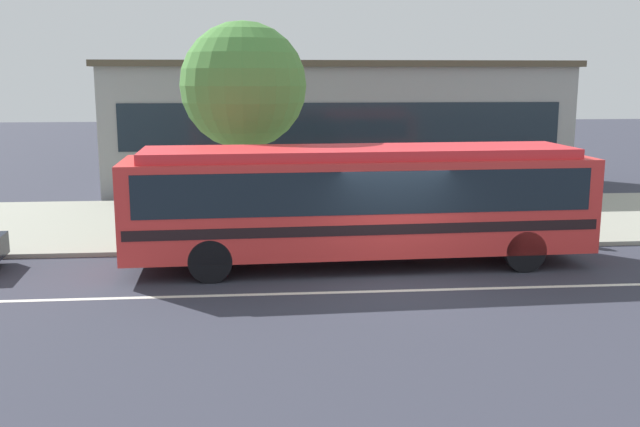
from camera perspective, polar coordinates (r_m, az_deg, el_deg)
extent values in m
plane|color=#333441|center=(16.59, 6.07, -5.32)|extent=(120.00, 120.00, 0.00)
cube|color=#989889|center=(23.12, 2.82, -0.49)|extent=(60.00, 8.00, 0.12)
cube|color=silver|center=(15.84, 6.63, -6.11)|extent=(56.00, 0.16, 0.01)
cube|color=red|center=(17.55, 3.11, 0.82)|extent=(11.34, 2.87, 2.25)
cube|color=red|center=(17.37, 3.15, 4.87)|extent=(10.43, 2.54, 0.24)
cube|color=#19232D|center=(17.47, 3.12, 2.28)|extent=(10.67, 2.88, 0.99)
cube|color=black|center=(17.62, 3.10, -0.48)|extent=(11.12, 2.89, 0.24)
cube|color=#19232D|center=(19.25, 19.72, 2.45)|extent=(0.19, 2.20, 1.08)
cylinder|color=black|center=(19.81, 13.48, -1.40)|extent=(1.01, 0.31, 1.00)
cylinder|color=black|center=(17.81, 15.95, -2.90)|extent=(1.01, 0.31, 1.00)
cylinder|color=black|center=(18.58, -8.55, -2.03)|extent=(1.01, 0.31, 1.00)
cylinder|color=black|center=(16.43, -8.73, -3.74)|extent=(1.01, 0.31, 1.00)
cylinder|color=navy|center=(21.27, 17.24, -0.64)|extent=(0.14, 0.14, 0.85)
cylinder|color=navy|center=(21.41, 17.05, -0.55)|extent=(0.14, 0.14, 0.85)
cylinder|color=#545155|center=(21.22, 17.25, 1.27)|extent=(0.36, 0.36, 0.56)
sphere|color=tan|center=(21.16, 17.31, 2.31)|extent=(0.21, 0.21, 0.21)
cylinder|color=#342C38|center=(20.77, -3.41, -0.41)|extent=(0.14, 0.14, 0.87)
cylinder|color=#342C38|center=(20.63, -3.19, -0.48)|extent=(0.14, 0.14, 0.87)
cylinder|color=#D33C43|center=(20.57, -3.32, 1.61)|extent=(0.46, 0.46, 0.64)
sphere|color=tan|center=(20.50, -3.33, 2.77)|extent=(0.20, 0.20, 0.20)
cylinder|color=brown|center=(20.79, -5.97, 2.53)|extent=(0.28, 0.28, 2.99)
sphere|color=#4E8C3F|center=(20.57, -6.12, 10.10)|extent=(3.56, 3.56, 3.56)
cube|color=gray|center=(30.54, 1.16, 6.87)|extent=(18.36, 6.13, 4.96)
cube|color=#19232D|center=(27.47, 1.87, 6.94)|extent=(16.89, 0.04, 1.79)
cube|color=#494032|center=(30.47, 1.18, 11.76)|extent=(18.76, 6.53, 0.24)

